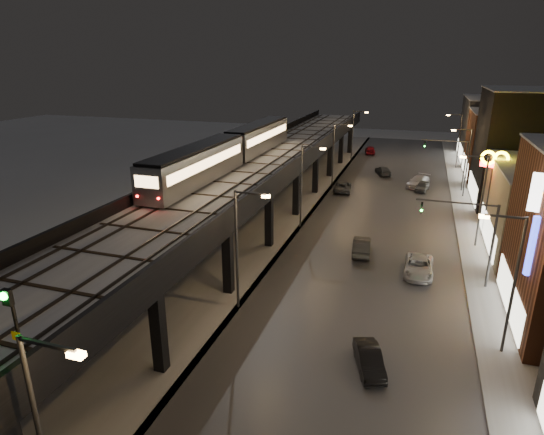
% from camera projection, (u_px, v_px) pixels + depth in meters
% --- Properties ---
extents(road_surface, '(17.00, 120.00, 0.06)m').
position_uv_depth(road_surface, '(380.00, 223.00, 50.92)').
color(road_surface, '#46474D').
rests_on(road_surface, ground).
extents(sidewalk_right, '(4.00, 120.00, 0.14)m').
position_uv_depth(sidewalk_right, '(477.00, 233.00, 47.97)').
color(sidewalk_right, '#9FA1A8').
rests_on(sidewalk_right, ground).
extents(under_viaduct_pavement, '(11.00, 120.00, 0.06)m').
position_uv_depth(under_viaduct_pavement, '(266.00, 211.00, 54.88)').
color(under_viaduct_pavement, '#9FA1A8').
rests_on(under_viaduct_pavement, ground).
extents(elevated_viaduct, '(9.00, 100.00, 6.30)m').
position_uv_depth(elevated_viaduct, '(257.00, 172.00, 50.22)').
color(elevated_viaduct, black).
rests_on(elevated_viaduct, ground).
extents(viaduct_trackbed, '(8.40, 100.00, 0.32)m').
position_uv_depth(viaduct_trackbed, '(257.00, 165.00, 50.08)').
color(viaduct_trackbed, '#B2B7C1').
rests_on(viaduct_trackbed, elevated_viaduct).
extents(viaduct_parapet_streetside, '(0.30, 100.00, 1.10)m').
position_uv_depth(viaduct_parapet_streetside, '(295.00, 163.00, 48.68)').
color(viaduct_parapet_streetside, black).
rests_on(viaduct_parapet_streetside, elevated_viaduct).
extents(viaduct_parapet_far, '(0.30, 100.00, 1.10)m').
position_uv_depth(viaduct_parapet_far, '(221.00, 158.00, 51.23)').
color(viaduct_parapet_far, black).
rests_on(viaduct_parapet_far, elevated_viaduct).
extents(building_d, '(12.20, 13.20, 14.16)m').
position_uv_depth(building_d, '(532.00, 149.00, 55.44)').
color(building_d, black).
rests_on(building_d, ground).
extents(building_e, '(12.20, 12.20, 10.16)m').
position_uv_depth(building_e, '(511.00, 146.00, 68.67)').
color(building_e, brown).
rests_on(building_e, ground).
extents(building_f, '(12.20, 16.20, 11.16)m').
position_uv_depth(building_f, '(499.00, 130.00, 81.08)').
color(building_f, '#2B2B2C').
rests_on(building_f, ground).
extents(streetlight_left_0, '(2.57, 0.28, 9.00)m').
position_uv_depth(streetlight_left_0, '(45.00, 431.00, 15.62)').
color(streetlight_left_0, '#38383A').
rests_on(streetlight_left_0, ground).
extents(streetlight_left_1, '(2.57, 0.28, 9.00)m').
position_uv_depth(streetlight_left_1, '(240.00, 242.00, 31.78)').
color(streetlight_left_1, '#38383A').
rests_on(streetlight_left_1, ground).
extents(streetlight_right_1, '(2.56, 0.28, 9.00)m').
position_uv_depth(streetlight_right_1, '(510.00, 277.00, 26.75)').
color(streetlight_right_1, '#38383A').
rests_on(streetlight_right_1, ground).
extents(streetlight_left_2, '(2.57, 0.28, 9.00)m').
position_uv_depth(streetlight_left_2, '(304.00, 181.00, 47.95)').
color(streetlight_left_2, '#38383A').
rests_on(streetlight_left_2, ground).
extents(streetlight_right_2, '(2.56, 0.28, 9.00)m').
position_uv_depth(streetlight_right_2, '(480.00, 195.00, 42.91)').
color(streetlight_right_2, '#38383A').
rests_on(streetlight_right_2, ground).
extents(streetlight_left_3, '(2.57, 0.28, 9.00)m').
position_uv_depth(streetlight_left_3, '(335.00, 151.00, 64.11)').
color(streetlight_left_3, '#38383A').
rests_on(streetlight_left_3, ground).
extents(streetlight_right_3, '(2.56, 0.28, 9.00)m').
position_uv_depth(streetlight_right_3, '(466.00, 158.00, 59.08)').
color(streetlight_right_3, '#38383A').
rests_on(streetlight_right_3, ground).
extents(streetlight_left_4, '(2.57, 0.28, 9.00)m').
position_uv_depth(streetlight_left_4, '(354.00, 132.00, 80.28)').
color(streetlight_left_4, '#38383A').
rests_on(streetlight_left_4, ground).
extents(streetlight_right_4, '(2.56, 0.28, 9.00)m').
position_uv_depth(streetlight_right_4, '(458.00, 137.00, 75.24)').
color(streetlight_right_4, '#38383A').
rests_on(streetlight_right_4, ground).
extents(traffic_light_rig_a, '(6.10, 0.34, 7.00)m').
position_uv_depth(traffic_light_rig_a, '(478.00, 234.00, 35.33)').
color(traffic_light_rig_a, '#38383A').
rests_on(traffic_light_rig_a, ground).
extents(traffic_light_rig_b, '(6.10, 0.34, 7.00)m').
position_uv_depth(traffic_light_rig_b, '(457.00, 159.00, 62.27)').
color(traffic_light_rig_b, '#38383A').
rests_on(traffic_light_rig_b, ground).
extents(subway_train, '(2.76, 33.34, 3.30)m').
position_uv_depth(subway_train, '(232.00, 148.00, 49.28)').
color(subway_train, gray).
rests_on(subway_train, viaduct_trackbed).
extents(rail_signal, '(0.38, 0.45, 3.28)m').
position_uv_depth(rail_signal, '(12.00, 313.00, 15.84)').
color(rail_signal, black).
rests_on(rail_signal, viaduct_trackbed).
extents(car_near_white, '(2.03, 4.67, 1.49)m').
position_uv_depth(car_near_white, '(362.00, 246.00, 42.69)').
color(car_near_white, '#3F3F40').
rests_on(car_near_white, ground).
extents(car_mid_silver, '(2.82, 5.18, 1.38)m').
position_uv_depth(car_mid_silver, '(343.00, 187.00, 63.02)').
color(car_mid_silver, '#4C4E51').
rests_on(car_mid_silver, ground).
extents(car_mid_dark, '(3.21, 4.87, 1.31)m').
position_uv_depth(car_mid_dark, '(383.00, 171.00, 72.25)').
color(car_mid_dark, '#464C53').
rests_on(car_mid_dark, ground).
extents(car_far_white, '(2.52, 4.69, 1.52)m').
position_uv_depth(car_far_white, '(370.00, 150.00, 88.50)').
color(car_far_white, maroon).
rests_on(car_far_white, ground).
extents(car_onc_silver, '(2.47, 4.06, 1.26)m').
position_uv_depth(car_onc_silver, '(369.00, 360.00, 26.68)').
color(car_onc_silver, black).
rests_on(car_onc_silver, ground).
extents(car_onc_dark, '(2.36, 5.05, 1.40)m').
position_uv_depth(car_onc_dark, '(419.00, 267.00, 38.50)').
color(car_onc_dark, silver).
rests_on(car_onc_dark, ground).
extents(car_onc_white, '(3.63, 5.61, 1.51)m').
position_uv_depth(car_onc_white, '(418.00, 182.00, 65.30)').
color(car_onc_white, silver).
rests_on(car_onc_white, ground).
extents(car_onc_red, '(2.15, 4.06, 1.32)m').
position_uv_depth(car_onc_red, '(422.00, 187.00, 63.21)').
color(car_onc_red, '#4F5259').
rests_on(car_onc_red, ground).
extents(sign_mcdonalds, '(2.65, 0.74, 8.94)m').
position_uv_depth(sign_mcdonalds, '(493.00, 169.00, 44.98)').
color(sign_mcdonalds, '#38383A').
rests_on(sign_mcdonalds, ground).
extents(sign_carwash, '(1.67, 0.35, 8.65)m').
position_uv_depth(sign_carwash, '(541.00, 256.00, 27.37)').
color(sign_carwash, '#38383A').
rests_on(sign_carwash, ground).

